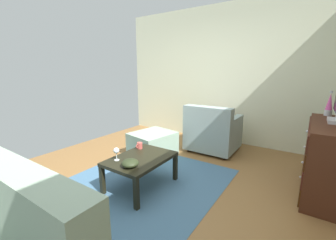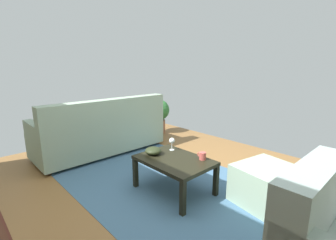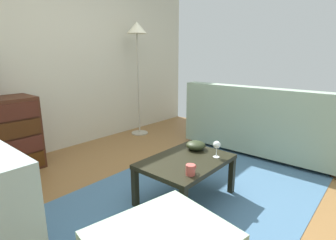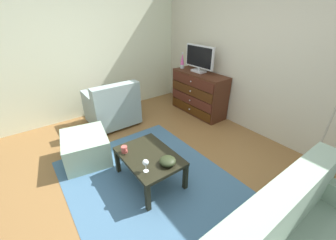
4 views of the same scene
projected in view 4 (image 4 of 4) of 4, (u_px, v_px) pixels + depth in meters
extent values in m
cube|color=brown|center=(159.00, 174.00, 2.86)|extent=(5.32, 4.62, 0.05)
cube|color=beige|center=(264.00, 54.00, 3.30)|extent=(5.32, 0.12, 2.71)
cube|color=beige|center=(85.00, 47.00, 3.93)|extent=(0.12, 4.62, 2.71)
cube|color=#3E6280|center=(155.00, 187.00, 2.60)|extent=(2.60, 1.90, 0.01)
cube|color=#442113|center=(199.00, 93.00, 4.34)|extent=(1.22, 0.45, 0.86)
cube|color=#44230A|center=(190.00, 109.00, 4.36)|extent=(1.16, 0.02, 0.18)
sphere|color=silver|center=(189.00, 109.00, 4.35)|extent=(0.03, 0.03, 0.03)
cube|color=#4A1F15|center=(190.00, 100.00, 4.27)|extent=(1.16, 0.02, 0.18)
sphere|color=silver|center=(190.00, 100.00, 4.26)|extent=(0.03, 0.03, 0.03)
cube|color=#42210D|center=(191.00, 91.00, 4.17)|extent=(1.16, 0.02, 0.18)
sphere|color=silver|center=(190.00, 91.00, 4.16)|extent=(0.03, 0.03, 0.03)
cube|color=#451D12|center=(191.00, 81.00, 4.08)|extent=(1.16, 0.02, 0.18)
sphere|color=silver|center=(191.00, 81.00, 4.07)|extent=(0.03, 0.03, 0.03)
cube|color=silver|center=(199.00, 71.00, 4.19)|extent=(0.28, 0.18, 0.04)
cylinder|color=silver|center=(199.00, 69.00, 4.17)|extent=(0.04, 0.04, 0.05)
cube|color=silver|center=(200.00, 57.00, 4.06)|extent=(0.72, 0.05, 0.43)
cube|color=black|center=(199.00, 57.00, 4.05)|extent=(0.67, 0.01, 0.38)
cylinder|color=#B7B7BC|center=(182.00, 66.00, 4.46)|extent=(0.09, 0.09, 0.08)
cone|color=#D84C99|center=(182.00, 59.00, 4.38)|extent=(0.08, 0.08, 0.22)
cylinder|color=#B7B7BC|center=(183.00, 53.00, 4.33)|extent=(0.04, 0.04, 0.03)
cube|color=black|center=(151.00, 147.00, 3.07)|extent=(0.05, 0.05, 0.36)
cube|color=black|center=(185.00, 177.00, 2.52)|extent=(0.05, 0.05, 0.36)
cube|color=black|center=(117.00, 161.00, 2.79)|extent=(0.05, 0.05, 0.36)
cube|color=black|center=(148.00, 198.00, 2.24)|extent=(0.05, 0.05, 0.36)
cube|color=black|center=(149.00, 156.00, 2.56)|extent=(0.84, 0.60, 0.04)
cylinder|color=silver|center=(146.00, 171.00, 2.30)|extent=(0.06, 0.06, 0.00)
cylinder|color=silver|center=(146.00, 168.00, 2.27)|extent=(0.01, 0.01, 0.09)
sphere|color=silver|center=(145.00, 162.00, 2.24)|extent=(0.07, 0.07, 0.07)
cylinder|color=#B14B45|center=(124.00, 149.00, 2.58)|extent=(0.08, 0.08, 0.08)
torus|color=#B14B45|center=(126.00, 151.00, 2.54)|extent=(0.05, 0.01, 0.05)
ellipsoid|color=#252D18|center=(168.00, 161.00, 2.38)|extent=(0.19, 0.19, 0.09)
cylinder|color=#332319|center=(296.00, 218.00, 2.20)|extent=(0.05, 0.05, 0.05)
cube|color=gray|center=(260.00, 230.00, 1.38)|extent=(0.20, 2.05, 0.48)
cylinder|color=#332319|center=(122.00, 111.00, 4.50)|extent=(0.05, 0.05, 0.05)
cylinder|color=#332319|center=(91.00, 120.00, 4.14)|extent=(0.05, 0.05, 0.05)
cylinder|color=#332319|center=(137.00, 123.00, 4.05)|extent=(0.05, 0.05, 0.05)
cylinder|color=#332319|center=(103.00, 134.00, 3.69)|extent=(0.05, 0.05, 0.05)
cube|color=gray|center=(112.00, 111.00, 3.99)|extent=(0.80, 0.85, 0.40)
cube|color=gray|center=(116.00, 96.00, 3.58)|extent=(0.20, 0.85, 0.40)
cube|color=gray|center=(128.00, 92.00, 4.04)|extent=(0.76, 0.12, 0.20)
cube|color=gray|center=(91.00, 101.00, 3.65)|extent=(0.76, 0.12, 0.20)
cylinder|color=#994C52|center=(99.00, 95.00, 3.97)|extent=(0.16, 0.40, 0.16)
cube|color=#8CA890|center=(86.00, 148.00, 3.01)|extent=(0.80, 0.72, 0.41)
cylinder|color=#A59E8C|center=(310.00, 170.00, 2.88)|extent=(0.28, 0.28, 0.02)
cylinder|color=#A59E8C|center=(332.00, 117.00, 2.50)|extent=(0.02, 0.02, 1.63)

